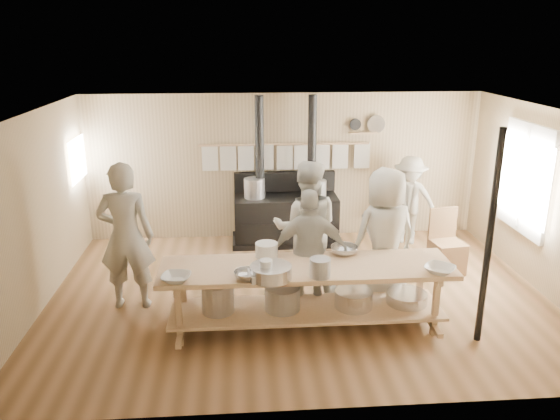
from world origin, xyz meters
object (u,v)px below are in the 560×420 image
Objects in this scene: cook_left at (306,229)px; cook_right at (310,252)px; prep_table at (306,290)px; cook_center at (385,237)px; roasting_pan at (267,275)px; chair at (446,254)px; cook_far_left at (126,236)px; cook_by_window at (409,200)px; stove at (285,214)px.

cook_left reaches higher than cook_right.
cook_left is at bearing 83.06° from prep_table.
cook_right is (-0.02, -0.58, -0.12)m from cook_left.
prep_table is 1.37m from cook_center.
cook_center is 1.91m from roasting_pan.
cook_far_left is at bearing -178.76° from chair.
cook_center is at bearing 29.22° from prep_table.
cook_by_window reaches higher than prep_table.
cook_right reaches higher than roasting_pan.
cook_far_left is 4.97× the size of roasting_pan.
cook_far_left is 1.04× the size of cook_left.
stove is 3.02m from prep_table.
cook_center is 1.12× the size of cook_right.
cook_right is at bearing -2.55° from cook_center.
cook_far_left is 1.29× the size of cook_by_window.
prep_table is 2.48m from cook_far_left.
cook_center is 1.06m from cook_right.
stove reaches higher than chair.
cook_left is 2.76m from cook_by_window.
cook_far_left is 2.44m from cook_right.
stove is at bearing 89.96° from prep_table.
cook_left is 1.24× the size of cook_by_window.
cook_by_window is at bearing -129.06° from cook_center.
cook_by_window reaches higher than roasting_pan.
cook_center is 1.69m from chair.
cook_far_left is 4.82m from chair.
stove is 3.41m from roasting_pan.
prep_table is at bearing 33.26° from roasting_pan.
prep_table is 1.10m from cook_left.
stove reaches higher than prep_table.
cook_left is 2.44m from chair.
prep_table is (-0.00, -3.02, -0.00)m from stove.
cook_far_left is 1.19× the size of cook_right.
cook_right is 4.18× the size of roasting_pan.
cook_by_window is (2.17, 2.85, 0.26)m from prep_table.
chair is (4.71, 0.78, -0.72)m from cook_far_left.
prep_table is 3.59m from cook_by_window.
stove is 6.40× the size of roasting_pan.
cook_right is at bearing 95.44° from cook_left.
prep_table is 0.55m from cook_right.
cook_left is at bearing -86.60° from stove.
cook_by_window is at bearing 52.76° from prep_table.
roasting_pan is at bearing -155.18° from chair.
cook_right is 1.08× the size of cook_by_window.
stove is 1.36× the size of cook_center.
cook_right is at bearing -161.97° from chair.
chair is at bearing -158.02° from cook_center.
cook_far_left is 1.06× the size of cook_center.
cook_far_left reaches higher than prep_table.
cook_left is at bearing -174.68° from cook_far_left.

